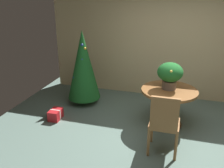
{
  "coord_description": "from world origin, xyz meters",
  "views": [
    {
      "loc": [
        0.14,
        -3.52,
        2.39
      ],
      "look_at": [
        -1.02,
        0.45,
        0.83
      ],
      "focal_mm": 39.31,
      "sensor_mm": 36.0,
      "label": 1
    }
  ],
  "objects": [
    {
      "name": "back_wall_panel",
      "position": [
        0.0,
        2.2,
        1.3
      ],
      "size": [
        6.0,
        0.1,
        2.6
      ],
      "primitive_type": "cube",
      "color": "beige",
      "rests_on": "ground_plane"
    },
    {
      "name": "gift_box_red",
      "position": [
        -2.16,
        0.34,
        0.1
      ],
      "size": [
        0.22,
        0.32,
        0.2
      ],
      "color": "red",
      "rests_on": "ground_plane"
    },
    {
      "name": "round_dining_table",
      "position": [
        -0.01,
        0.73,
        0.5
      ],
      "size": [
        1.02,
        1.02,
        0.73
      ],
      "color": "brown",
      "rests_on": "ground_plane"
    },
    {
      "name": "holiday_tree",
      "position": [
        -1.9,
        1.23,
        0.89
      ],
      "size": [
        0.72,
        0.72,
        1.65
      ],
      "color": "brown",
      "rests_on": "ground_plane"
    },
    {
      "name": "ground_plane",
      "position": [
        0.0,
        0.0,
        0.0
      ],
      "size": [
        6.6,
        6.6,
        0.0
      ],
      "primitive_type": "plane",
      "color": "slate"
    },
    {
      "name": "flower_vase",
      "position": [
        -0.03,
        0.77,
        1.02
      ],
      "size": [
        0.46,
        0.46,
        0.49
      ],
      "color": "#665B51",
      "rests_on": "round_dining_table"
    },
    {
      "name": "wooden_chair_near",
      "position": [
        -0.01,
        -0.2,
        0.56
      ],
      "size": [
        0.45,
        0.44,
        1.01
      ],
      "color": "#9E6B3D",
      "rests_on": "ground_plane"
    }
  ]
}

